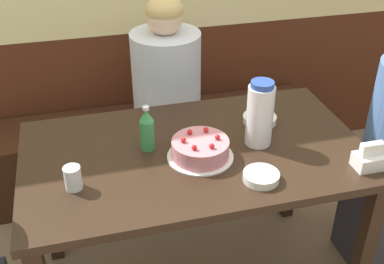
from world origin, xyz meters
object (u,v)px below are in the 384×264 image
at_px(soju_bottle, 147,129).
at_px(bowl_soup_white, 261,177).
at_px(water_pitcher, 260,114).
at_px(napkin_holder, 370,159).
at_px(glass_water_tall, 73,178).
at_px(bowl_rice_small, 260,119).
at_px(birthday_cake, 200,149).
at_px(bench_seat, 158,148).
at_px(person_pale_blue_shirt, 167,112).

relative_size(soju_bottle, bowl_soup_white, 1.44).
bearing_deg(water_pitcher, napkin_holder, -38.01).
relative_size(soju_bottle, glass_water_tall, 2.15).
distance_m(soju_bottle, bowl_rice_small, 0.51).
xyz_separation_m(birthday_cake, bowl_soup_white, (0.17, -0.19, -0.02)).
height_order(bench_seat, soju_bottle, soju_bottle).
relative_size(water_pitcher, soju_bottle, 1.43).
height_order(bench_seat, napkin_holder, napkin_holder).
relative_size(water_pitcher, bowl_soup_white, 2.06).
bearing_deg(water_pitcher, soju_bottle, 170.84).
bearing_deg(bench_seat, napkin_holder, -61.90).
bearing_deg(bowl_rice_small, bowl_soup_white, -110.73).
distance_m(birthday_cake, person_pale_blue_shirt, 0.74).
relative_size(birthday_cake, soju_bottle, 1.36).
bearing_deg(bowl_rice_small, bench_seat, 114.82).
height_order(bowl_soup_white, person_pale_blue_shirt, person_pale_blue_shirt).
bearing_deg(soju_bottle, bowl_soup_white, -40.66).
xyz_separation_m(bowl_soup_white, glass_water_tall, (-0.65, 0.12, 0.03)).
xyz_separation_m(bench_seat, bowl_soup_white, (0.18, -1.08, 0.55)).
distance_m(bowl_rice_small, person_pale_blue_shirt, 0.63).
xyz_separation_m(water_pitcher, glass_water_tall, (-0.72, -0.11, -0.09)).
relative_size(bench_seat, bowl_rice_small, 12.87).
xyz_separation_m(bench_seat, person_pale_blue_shirt, (0.03, -0.18, 0.34)).
relative_size(soju_bottle, bowl_rice_small, 1.31).
height_order(water_pitcher, napkin_holder, water_pitcher).
xyz_separation_m(soju_bottle, napkin_holder, (0.76, -0.33, -0.05)).
bearing_deg(water_pitcher, person_pale_blue_shirt, 109.16).
distance_m(water_pitcher, bowl_soup_white, 0.27).
distance_m(bench_seat, bowl_soup_white, 1.22).
bearing_deg(water_pitcher, glass_water_tall, -171.24).
bearing_deg(bowl_soup_white, birthday_cake, 131.49).
height_order(water_pitcher, bowl_rice_small, water_pitcher).
distance_m(water_pitcher, soju_bottle, 0.44).
bearing_deg(birthday_cake, water_pitcher, 9.22).
bearing_deg(soju_bottle, water_pitcher, -9.16).
bearing_deg(glass_water_tall, water_pitcher, 8.76).
height_order(water_pitcher, glass_water_tall, water_pitcher).
relative_size(birthday_cake, bowl_soup_white, 1.95).
bearing_deg(birthday_cake, person_pale_blue_shirt, 88.44).
height_order(birthday_cake, napkin_holder, napkin_holder).
bearing_deg(glass_water_tall, bowl_rice_small, 18.14).
distance_m(water_pitcher, napkin_holder, 0.43).
bearing_deg(person_pale_blue_shirt, bench_seat, -171.60).
bearing_deg(glass_water_tall, birthday_cake, 8.51).
height_order(bench_seat, person_pale_blue_shirt, person_pale_blue_shirt).
relative_size(bench_seat, bowl_soup_white, 14.09).
bearing_deg(bowl_rice_small, birthday_cake, -149.22).
height_order(birthday_cake, bowl_rice_small, birthday_cake).
xyz_separation_m(birthday_cake, person_pale_blue_shirt, (0.02, 0.70, -0.22)).
bearing_deg(soju_bottle, person_pale_blue_shirt, 71.26).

